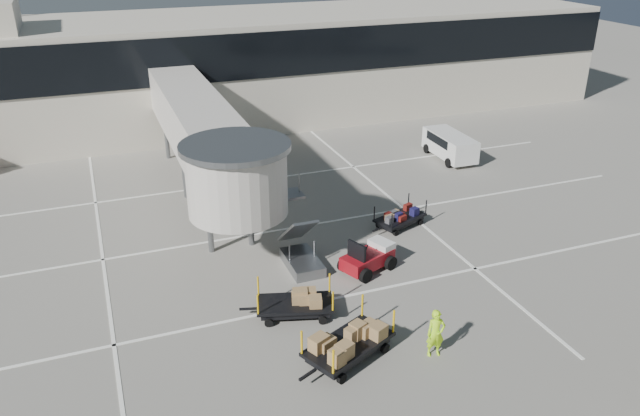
{
  "coord_description": "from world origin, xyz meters",
  "views": [
    {
      "loc": [
        -9.54,
        -18.71,
        14.6
      ],
      "look_at": [
        0.15,
        6.76,
        2.0
      ],
      "focal_mm": 35.0,
      "sensor_mm": 36.0,
      "label": 1
    }
  ],
  "objects_px": {
    "box_cart_near": "(352,340)",
    "ground_worker": "(436,333)",
    "baggage_tug": "(368,258)",
    "suitcase_cart": "(398,219)",
    "minivan": "(449,144)",
    "box_cart_far": "(297,304)"
  },
  "relations": [
    {
      "from": "box_cart_near",
      "to": "minivan",
      "type": "bearing_deg",
      "value": 24.85
    },
    {
      "from": "suitcase_cart",
      "to": "ground_worker",
      "type": "xyz_separation_m",
      "value": [
        -3.62,
        -9.91,
        0.47
      ]
    },
    {
      "from": "suitcase_cart",
      "to": "box_cart_near",
      "type": "height_order",
      "value": "box_cart_near"
    },
    {
      "from": "suitcase_cart",
      "to": "minivan",
      "type": "bearing_deg",
      "value": 25.72
    },
    {
      "from": "baggage_tug",
      "to": "minivan",
      "type": "xyz_separation_m",
      "value": [
        11.3,
        11.6,
        0.41
      ]
    },
    {
      "from": "box_cart_far",
      "to": "box_cart_near",
      "type": "bearing_deg",
      "value": -54.6
    },
    {
      "from": "suitcase_cart",
      "to": "box_cart_far",
      "type": "bearing_deg",
      "value": -162.51
    },
    {
      "from": "box_cart_near",
      "to": "box_cart_far",
      "type": "height_order",
      "value": "box_cart_near"
    },
    {
      "from": "suitcase_cart",
      "to": "baggage_tug",
      "type": "bearing_deg",
      "value": -153.69
    },
    {
      "from": "baggage_tug",
      "to": "minivan",
      "type": "distance_m",
      "value": 16.2
    },
    {
      "from": "baggage_tug",
      "to": "box_cart_far",
      "type": "bearing_deg",
      "value": -173.38
    },
    {
      "from": "box_cart_near",
      "to": "ground_worker",
      "type": "relative_size",
      "value": 2.19
    },
    {
      "from": "baggage_tug",
      "to": "ground_worker",
      "type": "height_order",
      "value": "ground_worker"
    },
    {
      "from": "minivan",
      "to": "box_cart_near",
      "type": "bearing_deg",
      "value": -129.07
    },
    {
      "from": "ground_worker",
      "to": "box_cart_near",
      "type": "bearing_deg",
      "value": 169.02
    },
    {
      "from": "baggage_tug",
      "to": "box_cart_near",
      "type": "bearing_deg",
      "value": -142.59
    },
    {
      "from": "baggage_tug",
      "to": "box_cart_near",
      "type": "relative_size",
      "value": 0.67
    },
    {
      "from": "suitcase_cart",
      "to": "ground_worker",
      "type": "relative_size",
      "value": 1.79
    },
    {
      "from": "baggage_tug",
      "to": "ground_worker",
      "type": "relative_size",
      "value": 1.47
    },
    {
      "from": "box_cart_near",
      "to": "ground_worker",
      "type": "xyz_separation_m",
      "value": [
        2.86,
        -1.07,
        0.27
      ]
    },
    {
      "from": "minivan",
      "to": "box_cart_far",
      "type": "bearing_deg",
      "value": -136.81
    },
    {
      "from": "baggage_tug",
      "to": "suitcase_cart",
      "type": "xyz_separation_m",
      "value": [
        3.29,
        3.43,
        -0.12
      ]
    }
  ]
}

